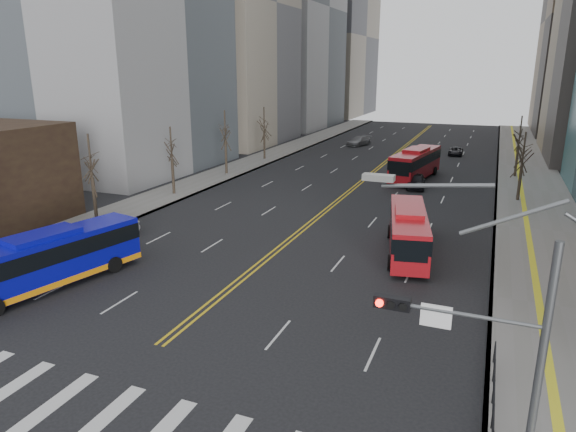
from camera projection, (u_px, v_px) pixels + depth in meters
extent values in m
plane|color=black|center=(79.00, 410.00, 19.14)|extent=(220.00, 220.00, 0.00)
cube|color=slate|center=(532.00, 191.00, 52.95)|extent=(7.00, 130.00, 0.15)
cube|color=slate|center=(238.00, 168.00, 65.13)|extent=(5.00, 130.00, 0.15)
cube|color=silver|center=(10.00, 389.00, 20.41)|extent=(0.70, 4.00, 0.01)
cube|color=silver|center=(55.00, 403.00, 19.56)|extent=(0.70, 4.00, 0.01)
cube|color=silver|center=(104.00, 418.00, 18.72)|extent=(0.70, 4.00, 0.01)
cube|color=gold|center=(382.00, 164.00, 68.22)|extent=(0.15, 100.00, 0.01)
cube|color=gold|center=(385.00, 164.00, 68.07)|extent=(0.15, 100.00, 0.01)
cube|color=gray|center=(214.00, 5.00, 82.92)|extent=(22.00, 22.00, 44.00)
cube|color=gray|center=(283.00, 9.00, 106.07)|extent=(20.00, 26.00, 48.00)
cube|color=gray|center=(333.00, 37.00, 135.34)|extent=(18.00, 30.00, 40.00)
cylinder|color=slate|center=(539.00, 376.00, 14.36)|extent=(0.24, 0.24, 8.00)
cylinder|color=slate|center=(460.00, 314.00, 14.75)|extent=(4.50, 0.12, 0.12)
cube|color=black|center=(392.00, 303.00, 15.45)|extent=(1.10, 0.28, 0.38)
cylinder|color=#FF190C|center=(379.00, 303.00, 15.43)|extent=(0.24, 0.08, 0.24)
cylinder|color=black|center=(391.00, 305.00, 15.31)|extent=(0.24, 0.08, 0.24)
cylinder|color=black|center=(403.00, 307.00, 15.18)|extent=(0.24, 0.08, 0.24)
cube|color=white|center=(436.00, 316.00, 15.04)|extent=(0.90, 0.06, 0.70)
cube|color=#999993|center=(379.00, 178.00, 14.60)|extent=(0.90, 0.35, 0.18)
cube|color=black|center=(495.00, 380.00, 19.04)|extent=(0.04, 6.00, 0.04)
cylinder|color=black|center=(493.00, 416.00, 17.85)|extent=(0.06, 0.06, 1.00)
cylinder|color=black|center=(493.00, 392.00, 19.18)|extent=(0.06, 0.06, 1.00)
cylinder|color=black|center=(494.00, 371.00, 20.52)|extent=(0.06, 0.06, 1.00)
cylinder|color=black|center=(494.00, 352.00, 21.86)|extent=(0.06, 0.06, 1.00)
cylinder|color=#2C211B|center=(95.00, 201.00, 41.26)|extent=(0.28, 0.28, 3.90)
cylinder|color=#2C211B|center=(173.00, 177.00, 51.10)|extent=(0.28, 0.28, 3.60)
cylinder|color=#2C211B|center=(226.00, 158.00, 60.85)|extent=(0.28, 0.28, 4.00)
cylinder|color=#2C211B|center=(264.00, 146.00, 70.68)|extent=(0.28, 0.28, 3.80)
cylinder|color=#2C211B|center=(519.00, 183.00, 48.56)|extent=(0.28, 0.28, 3.50)
cylinder|color=#2C211B|center=(517.00, 161.00, 59.22)|extent=(0.28, 0.28, 3.75)
cube|color=#0A0BA4|center=(46.00, 260.00, 29.37)|extent=(4.89, 11.70, 2.70)
cube|color=black|center=(44.00, 251.00, 29.22)|extent=(4.95, 11.73, 0.98)
cube|color=#0A0BA4|center=(42.00, 236.00, 28.97)|extent=(2.76, 4.33, 0.40)
cube|color=orange|center=(48.00, 279.00, 29.69)|extent=(4.95, 11.73, 0.35)
cylinder|color=black|center=(91.00, 257.00, 33.25)|extent=(0.52, 1.04, 1.00)
cylinder|color=black|center=(114.00, 265.00, 31.94)|extent=(0.52, 1.04, 1.00)
cube|color=#AA1219|center=(408.00, 231.00, 34.83)|extent=(4.21, 10.32, 2.58)
cube|color=black|center=(408.00, 223.00, 34.68)|extent=(4.27, 10.36, 0.94)
cube|color=#AA1219|center=(409.00, 211.00, 34.44)|extent=(2.48, 3.81, 0.40)
cylinder|color=black|center=(390.00, 262.00, 32.31)|extent=(0.49, 1.04, 1.00)
cylinder|color=black|center=(427.00, 265.00, 31.90)|extent=(0.49, 1.04, 1.00)
cylinder|color=black|center=(390.00, 232.00, 38.39)|extent=(0.49, 1.04, 1.00)
cylinder|color=black|center=(421.00, 233.00, 37.99)|extent=(0.49, 1.04, 1.00)
cube|color=#AA1219|center=(415.00, 164.00, 58.17)|extent=(4.27, 11.51, 2.92)
cube|color=black|center=(416.00, 159.00, 58.02)|extent=(4.33, 11.54, 1.05)
cube|color=#AA1219|center=(416.00, 150.00, 57.74)|extent=(2.63, 4.21, 0.40)
cylinder|color=black|center=(393.00, 180.00, 56.20)|extent=(0.45, 1.03, 1.00)
cylinder|color=black|center=(416.00, 182.00, 54.94)|extent=(0.45, 1.03, 1.00)
cylinder|color=black|center=(414.00, 169.00, 62.14)|extent=(0.45, 1.03, 1.00)
cylinder|color=black|center=(435.00, 171.00, 60.88)|extent=(0.45, 1.03, 1.00)
imported|color=silver|center=(111.00, 229.00, 38.24)|extent=(2.35, 4.42, 1.38)
imported|color=black|center=(416.00, 181.00, 54.21)|extent=(2.28, 4.67, 1.54)
imported|color=gray|center=(359.00, 141.00, 83.83)|extent=(3.65, 5.54, 1.49)
imported|color=black|center=(456.00, 151.00, 74.67)|extent=(1.99, 4.19, 1.15)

